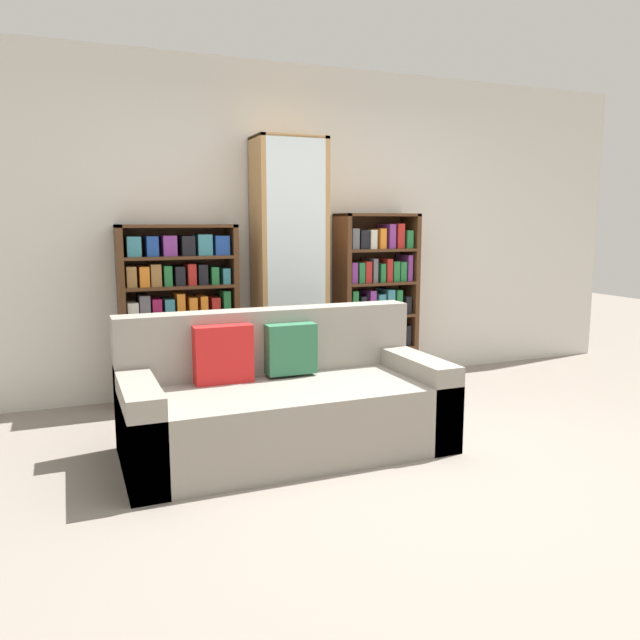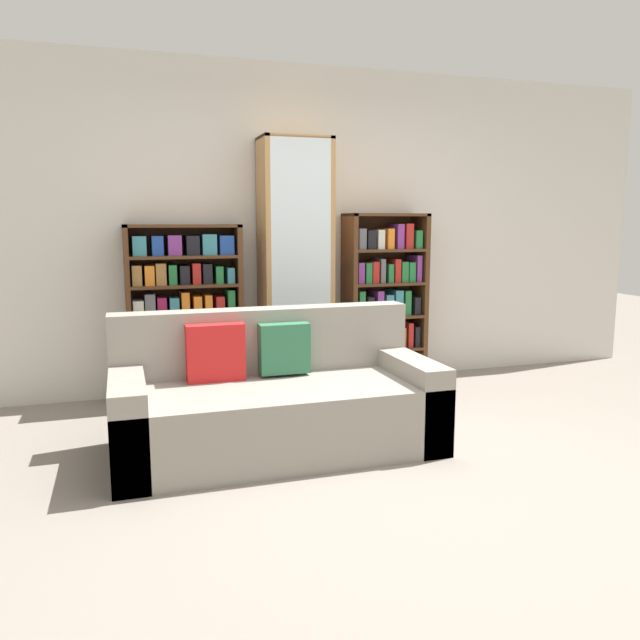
# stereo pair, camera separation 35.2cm
# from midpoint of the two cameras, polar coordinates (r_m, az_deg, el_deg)

# --- Properties ---
(ground_plane) EXTENTS (16.00, 16.00, 0.00)m
(ground_plane) POSITION_cam_midpoint_polar(r_m,az_deg,el_deg) (3.62, 11.16, -14.22)
(ground_plane) COLOR gray
(wall_back) EXTENTS (6.82, 0.06, 2.70)m
(wall_back) POSITION_cam_midpoint_polar(r_m,az_deg,el_deg) (5.38, -0.03, 8.29)
(wall_back) COLOR beige
(wall_back) RESTS_ON ground
(couch) EXTENTS (1.97, 0.91, 0.85)m
(couch) POSITION_cam_midpoint_polar(r_m,az_deg,el_deg) (3.94, -1.63, -7.54)
(couch) COLOR gray
(couch) RESTS_ON ground
(bookshelf_left) EXTENTS (0.89, 0.32, 1.39)m
(bookshelf_left) POSITION_cam_midpoint_polar(r_m,az_deg,el_deg) (5.02, -10.30, 0.47)
(bookshelf_left) COLOR #4C2D19
(bookshelf_left) RESTS_ON ground
(display_cabinet) EXTENTS (0.57, 0.36, 2.08)m
(display_cabinet) POSITION_cam_midpoint_polar(r_m,az_deg,el_deg) (5.16, -0.33, 4.79)
(display_cabinet) COLOR #AD7F4C
(display_cabinet) RESTS_ON ground
(bookshelf_right) EXTENTS (0.70, 0.32, 1.48)m
(bookshelf_right) POSITION_cam_midpoint_polar(r_m,az_deg,el_deg) (5.50, 7.73, 1.64)
(bookshelf_right) COLOR #4C2D19
(bookshelf_right) RESTS_ON ground
(wine_bottle) EXTENTS (0.09, 0.09, 0.38)m
(wine_bottle) POSITION_cam_midpoint_polar(r_m,az_deg,el_deg) (4.84, 5.49, -6.11)
(wine_bottle) COLOR #192333
(wine_bottle) RESTS_ON ground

